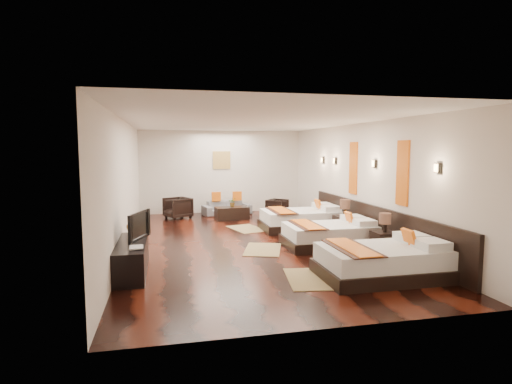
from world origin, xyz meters
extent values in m
cube|color=black|center=(0.00, 0.00, 0.00)|extent=(5.50, 9.50, 0.01)
cube|color=white|center=(0.00, 0.00, 2.80)|extent=(5.50, 9.50, 0.01)
cube|color=silver|center=(0.00, 4.75, 1.40)|extent=(5.50, 0.01, 2.80)
cube|color=silver|center=(-2.75, 0.00, 1.40)|extent=(0.01, 9.50, 2.80)
cube|color=silver|center=(2.75, 0.00, 1.40)|extent=(0.01, 9.50, 2.80)
cube|color=black|center=(2.71, -0.80, 0.45)|extent=(0.08, 6.60, 0.90)
cube|color=black|center=(1.67, -3.06, 0.11)|extent=(2.13, 1.32, 0.22)
cube|color=white|center=(1.67, -3.06, 0.38)|extent=(2.03, 1.22, 0.30)
cube|color=orange|center=(2.18, -3.06, 0.65)|extent=(0.16, 0.32, 0.33)
cube|color=#38190F|center=(1.11, -3.06, 0.54)|extent=(0.56, 1.34, 0.02)
cube|color=orange|center=(1.11, -3.06, 0.55)|extent=(0.39, 1.34, 0.02)
cube|color=black|center=(1.67, -0.77, 0.11)|extent=(2.01, 1.25, 0.21)
cube|color=white|center=(1.67, -0.77, 0.35)|extent=(1.92, 1.15, 0.29)
cube|color=orange|center=(2.15, -0.77, 0.61)|extent=(0.15, 0.31, 0.31)
cube|color=#38190F|center=(1.14, -0.77, 0.51)|extent=(0.53, 1.27, 0.02)
cube|color=orange|center=(1.14, -0.77, 0.52)|extent=(0.36, 1.27, 0.02)
cube|color=black|center=(1.67, 1.22, 0.11)|extent=(2.12, 1.31, 0.22)
cube|color=white|center=(1.67, 1.22, 0.37)|extent=(2.02, 1.21, 0.30)
cube|color=orange|center=(2.18, 1.22, 0.65)|extent=(0.16, 0.32, 0.33)
cube|color=#38190F|center=(1.11, 1.22, 0.54)|extent=(0.56, 1.33, 0.02)
cube|color=orange|center=(1.11, 1.22, 0.55)|extent=(0.38, 1.33, 0.02)
cube|color=black|center=(2.44, -1.78, 0.25)|extent=(0.45, 0.45, 0.50)
cylinder|color=black|center=(2.44, -1.78, 0.60)|extent=(0.08, 0.08, 0.20)
cylinder|color=#3F2619|center=(2.44, -1.78, 0.77)|extent=(0.24, 0.24, 0.22)
cube|color=black|center=(2.44, 0.12, 0.26)|extent=(0.47, 0.47, 0.52)
cylinder|color=black|center=(2.44, 0.12, 0.63)|extent=(0.08, 0.08, 0.21)
cylinder|color=#3F2619|center=(2.44, 0.12, 0.82)|extent=(0.25, 0.25, 0.23)
cube|color=olive|center=(0.44, -2.89, 0.01)|extent=(0.92, 1.30, 0.01)
cube|color=olive|center=(0.14, -0.75, 0.01)|extent=(1.08, 1.37, 0.01)
cube|color=olive|center=(0.25, 1.61, 0.01)|extent=(1.05, 1.36, 0.01)
cube|color=black|center=(-2.50, -1.87, 0.28)|extent=(0.50, 1.80, 0.55)
imported|color=black|center=(-2.45, -1.66, 0.80)|extent=(0.41, 0.86, 0.50)
imported|color=black|center=(-2.50, -2.36, 0.56)|extent=(0.24, 0.31, 0.03)
imported|color=brown|center=(-2.50, -1.05, 0.71)|extent=(0.38, 0.38, 0.32)
imported|color=slate|center=(0.08, 4.17, 0.23)|extent=(1.69, 0.96, 0.47)
imported|color=black|center=(-1.54, 3.74, 0.33)|extent=(0.98, 0.97, 0.67)
imported|color=black|center=(1.67, 3.59, 0.27)|extent=(0.84, 0.83, 0.55)
cube|color=black|center=(0.08, 3.12, 0.20)|extent=(1.05, 0.62, 0.40)
imported|color=#26581D|center=(0.12, 3.19, 0.54)|extent=(0.29, 0.27, 0.27)
cube|color=#D86014|center=(2.73, -1.90, 1.70)|extent=(0.04, 0.40, 1.30)
cube|color=#D86014|center=(2.73, 0.30, 1.70)|extent=(0.04, 0.40, 1.30)
cube|color=black|center=(2.71, -3.00, 1.85)|extent=(0.06, 0.12, 0.18)
cube|color=#FFD18C|center=(2.68, -3.00, 1.85)|extent=(0.02, 0.10, 0.14)
cube|color=black|center=(2.71, -0.80, 1.85)|extent=(0.06, 0.12, 0.18)
cube|color=#FFD18C|center=(2.68, -0.80, 1.85)|extent=(0.02, 0.10, 0.14)
cube|color=black|center=(2.71, 1.40, 1.85)|extent=(0.06, 0.12, 0.18)
cube|color=#FFD18C|center=(2.68, 1.40, 1.85)|extent=(0.02, 0.10, 0.14)
cube|color=black|center=(2.71, 2.30, 1.85)|extent=(0.06, 0.12, 0.18)
cube|color=#FFD18C|center=(2.68, 2.30, 1.85)|extent=(0.02, 0.10, 0.14)
cube|color=#AD873F|center=(0.00, 4.73, 1.80)|extent=(0.60, 0.04, 0.60)
camera|label=1|loc=(-1.89, -9.23, 2.18)|focal=28.76mm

